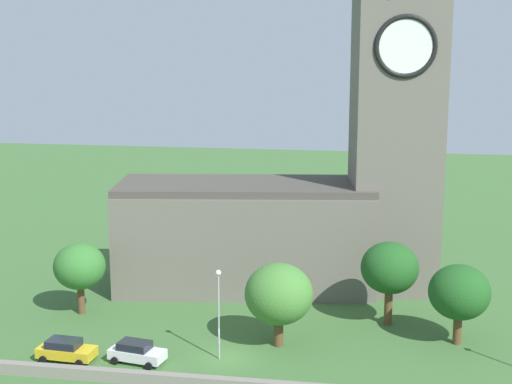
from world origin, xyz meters
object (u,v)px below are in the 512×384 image
tree_riverside_east (80,267)px  tree_riverside_west (459,293)px  streetlamp_west_mid (219,300)px  church (314,178)px  car_yellow (66,350)px  car_white (137,352)px  tree_by_tower (390,268)px  tree_churchyard (279,294)px

tree_riverside_east → tree_riverside_west: (33.21, -1.55, -0.04)m
streetlamp_west_mid → church: bearing=73.8°
church → car_yellow: church is taller
car_yellow → car_white: bearing=5.5°
tree_by_tower → tree_riverside_west: size_ratio=1.11×
streetlamp_west_mid → tree_by_tower: 16.26m
tree_riverside_east → tree_riverside_west: 33.25m
church → car_yellow: bearing=-129.0°
church → streetlamp_west_mid: church is taller
car_white → tree_riverside_east: tree_riverside_east is taller
tree_churchyard → tree_by_tower: 10.91m
car_white → streetlamp_west_mid: 7.53m
car_yellow → tree_by_tower: 27.83m
tree_riverside_east → car_yellow: bearing=-74.2°
streetlamp_west_mid → tree_churchyard: (4.25, 3.28, -0.40)m
streetlamp_west_mid → tree_by_tower: (13.09, 9.64, 0.29)m
car_white → church: bearing=60.6°
streetlamp_west_mid → tree_riverside_east: 16.46m
car_white → tree_by_tower: bearing=30.5°
tree_riverside_east → tree_churchyard: tree_churchyard is taller
tree_riverside_east → tree_by_tower: (27.63, 1.93, 0.67)m
church → tree_by_tower: church is taller
tree_riverside_west → church: bearing=135.3°
streetlamp_west_mid → tree_by_tower: size_ratio=0.98×
church → tree_churchyard: church is taller
streetlamp_west_mid → tree_churchyard: streetlamp_west_mid is taller
car_white → tree_by_tower: (19.25, 11.35, 4.28)m
car_white → tree_by_tower: size_ratio=0.62×
streetlamp_west_mid → tree_riverside_west: size_ratio=1.08×
car_white → car_yellow: bearing=-174.5°
car_yellow → tree_riverside_east: bearing=105.8°
streetlamp_west_mid → tree_churchyard: size_ratio=1.04×
car_white → tree_by_tower: tree_by_tower is taller
church → car_yellow: size_ratio=7.62×
tree_churchyard → tree_by_tower: tree_by_tower is taller
tree_churchyard → tree_riverside_west: (14.42, 2.87, -0.01)m
tree_churchyard → church: bearing=85.2°
tree_by_tower → church: bearing=128.4°
car_white → tree_riverside_east: size_ratio=0.69×
car_white → tree_churchyard: (10.41, 4.98, 3.58)m
streetlamp_west_mid → tree_by_tower: tree_by_tower is taller
car_yellow → tree_riverside_west: bearing=15.4°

